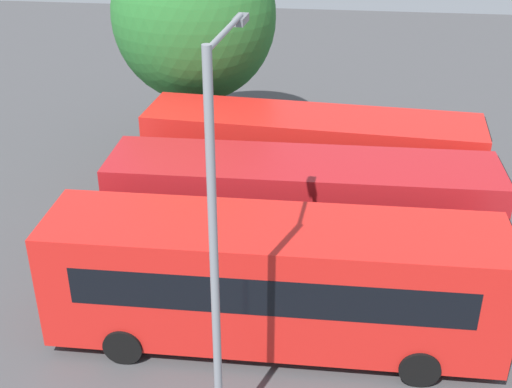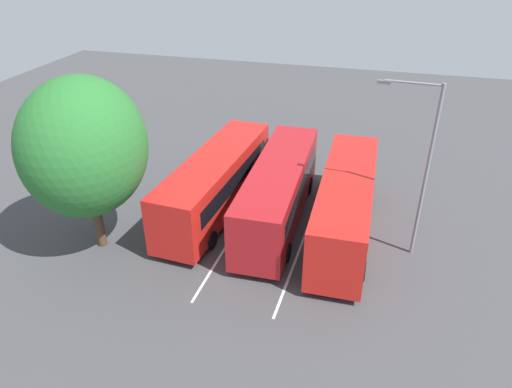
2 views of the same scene
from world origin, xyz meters
The scene contains 9 objects.
ground_plane centered at (0.00, 0.00, 0.00)m, with size 67.04×67.04×0.00m, color #424244.
bus_far_left centered at (0.24, -3.61, 1.81)m, with size 10.87×2.75×3.30m.
bus_center_left centered at (0.67, -0.05, 1.81)m, with size 10.88×2.79×3.30m.
bus_center_right centered at (0.76, 3.45, 1.81)m, with size 10.97×3.21×3.30m.
pedestrian centered at (6.28, -4.52, 1.00)m, with size 0.39×0.39×1.69m.
street_lamp centered at (-0.51, -6.77, 4.83)m, with size 0.38×2.71×8.40m.
depot_tree centered at (-3.96, 7.87, 5.29)m, with size 6.13×5.51×8.52m.
lane_stripe_outer_left centered at (0.00, -1.78, 0.00)m, with size 13.45×0.12×0.01m, color silver.
lane_stripe_inner_left centered at (0.00, 1.78, 0.00)m, with size 13.45×0.12×0.01m, color silver.
Camera 2 is at (-20.56, -4.70, 13.86)m, focal length 33.11 mm.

